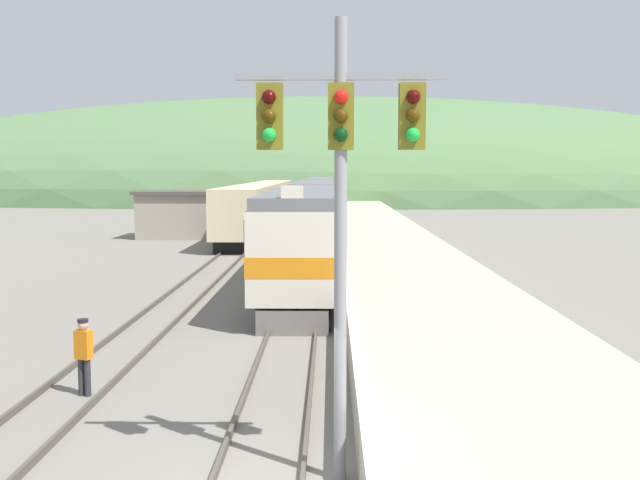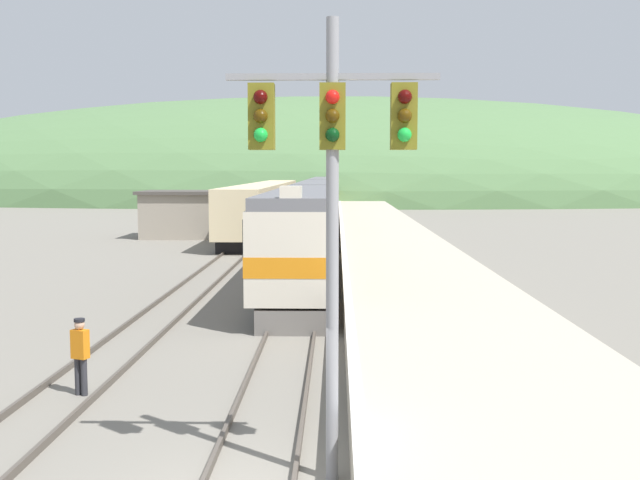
{
  "view_description": "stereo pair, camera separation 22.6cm",
  "coord_description": "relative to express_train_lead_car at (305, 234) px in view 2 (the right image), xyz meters",
  "views": [
    {
      "loc": [
        1.16,
        -10.7,
        4.99
      ],
      "look_at": [
        0.77,
        16.47,
        2.45
      ],
      "focal_mm": 42.0,
      "sensor_mm": 36.0,
      "label": 1
    },
    {
      "loc": [
        1.38,
        -10.69,
        4.99
      ],
      "look_at": [
        0.77,
        16.47,
        2.45
      ],
      "focal_mm": 42.0,
      "sensor_mm": 36.0,
      "label": 2
    }
  ],
  "objects": [
    {
      "name": "station_shed",
      "position": [
        -8.66,
        23.15,
        -0.52
      ],
      "size": [
        8.8,
        4.97,
        3.47
      ],
      "color": "gray",
      "rests_on": "ground"
    },
    {
      "name": "express_train_lead_car",
      "position": [
        0.0,
        0.0,
        0.0
      ],
      "size": [
        2.87,
        20.19,
        4.51
      ],
      "color": "black",
      "rests_on": "ground"
    },
    {
      "name": "carriage_fourth",
      "position": [
        0.0,
        70.36,
        -0.01
      ],
      "size": [
        2.86,
        22.96,
        4.15
      ],
      "color": "black",
      "rests_on": "ground"
    },
    {
      "name": "carriage_third",
      "position": [
        0.0,
        46.53,
        -0.01
      ],
      "size": [
        2.86,
        22.96,
        4.15
      ],
      "color": "black",
      "rests_on": "ground"
    },
    {
      "name": "siding_train",
      "position": [
        -4.61,
        31.11,
        -0.28
      ],
      "size": [
        2.9,
        39.79,
        3.87
      ],
      "color": "black",
      "rests_on": "ground"
    },
    {
      "name": "track_worker",
      "position": [
        -4.29,
        -15.85,
        -1.29
      ],
      "size": [
        0.41,
        0.33,
        1.73
      ],
      "color": "#2D2D33",
      "rests_on": "ground"
    },
    {
      "name": "carriage_second",
      "position": [
        0.0,
        22.69,
        -0.01
      ],
      "size": [
        2.86,
        22.96,
        4.15
      ],
      "color": "black",
      "rests_on": "ground"
    },
    {
      "name": "distant_hills",
      "position": [
        0.0,
        104.48,
        -2.27
      ],
      "size": [
        188.67,
        84.9,
        35.59
      ],
      "color": "#517547",
      "rests_on": "ground"
    },
    {
      "name": "track_main",
      "position": [
        0.0,
        48.73,
        -2.19
      ],
      "size": [
        1.52,
        180.0,
        0.16
      ],
      "color": "#4C443D",
      "rests_on": "ground"
    },
    {
      "name": "signal_mast_main",
      "position": [
        1.31,
        -20.29,
        2.74
      ],
      "size": [
        3.3,
        0.42,
        7.32
      ],
      "color": "gray",
      "rests_on": "ground"
    },
    {
      "name": "track_siding",
      "position": [
        -4.61,
        48.73,
        -2.19
      ],
      "size": [
        1.52,
        180.0,
        0.16
      ],
      "color": "#4C443D",
      "rests_on": "ground"
    },
    {
      "name": "platform",
      "position": [
        4.52,
        28.73,
        -1.73
      ],
      "size": [
        5.82,
        140.0,
        1.1
      ],
      "color": "#B2A893",
      "rests_on": "ground"
    }
  ]
}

